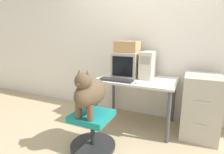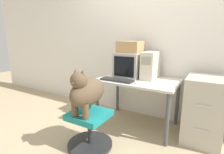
{
  "view_description": "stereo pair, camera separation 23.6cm",
  "coord_description": "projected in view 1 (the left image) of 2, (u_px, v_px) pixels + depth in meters",
  "views": [
    {
      "loc": [
        0.7,
        -2.07,
        1.34
      ],
      "look_at": [
        -0.25,
        0.03,
        0.8
      ],
      "focal_mm": 28.0,
      "sensor_mm": 36.0,
      "label": 1
    },
    {
      "loc": [
        0.91,
        -1.96,
        1.34
      ],
      "look_at": [
        -0.25,
        0.03,
        0.8
      ],
      "focal_mm": 28.0,
      "sensor_mm": 36.0,
      "label": 2
    }
  ],
  "objects": [
    {
      "name": "ground_plane",
      "position": [
        127.0,
        135.0,
        2.42
      ],
      "size": [
        12.0,
        12.0,
        0.0
      ],
      "primitive_type": "plane",
      "color": "tan"
    },
    {
      "name": "wall_back",
      "position": [
        145.0,
        39.0,
        2.84
      ],
      "size": [
        8.0,
        0.05,
        2.6
      ],
      "color": "white",
      "rests_on": "ground_plane"
    },
    {
      "name": "desk",
      "position": [
        136.0,
        85.0,
        2.61
      ],
      "size": [
        1.13,
        0.74,
        0.72
      ],
      "color": "silver",
      "rests_on": "ground_plane"
    },
    {
      "name": "crt_monitor",
      "position": [
        127.0,
        64.0,
        2.71
      ],
      "size": [
        0.38,
        0.44,
        0.37
      ],
      "color": "#B7B2A8",
      "rests_on": "desk"
    },
    {
      "name": "pc_tower",
      "position": [
        148.0,
        65.0,
        2.62
      ],
      "size": [
        0.18,
        0.42,
        0.4
      ],
      "color": "beige",
      "rests_on": "desk"
    },
    {
      "name": "keyboard",
      "position": [
        116.0,
        80.0,
        2.46
      ],
      "size": [
        0.48,
        0.16,
        0.03
      ],
      "color": "#2D2D2D",
      "rests_on": "desk"
    },
    {
      "name": "computer_mouse",
      "position": [
        136.0,
        82.0,
        2.31
      ],
      "size": [
        0.06,
        0.04,
        0.03
      ],
      "color": "silver",
      "rests_on": "desk"
    },
    {
      "name": "office_chair",
      "position": [
        93.0,
        130.0,
        2.12
      ],
      "size": [
        0.55,
        0.55,
        0.45
      ],
      "color": "#262628",
      "rests_on": "ground_plane"
    },
    {
      "name": "dog",
      "position": [
        90.0,
        92.0,
        1.97
      ],
      "size": [
        0.28,
        0.56,
        0.55
      ],
      "color": "brown",
      "rests_on": "office_chair"
    },
    {
      "name": "filing_cabinet",
      "position": [
        200.0,
        106.0,
        2.34
      ],
      "size": [
        0.45,
        0.56,
        0.85
      ],
      "color": "#B7B2A3",
      "rests_on": "ground_plane"
    },
    {
      "name": "cardboard_box",
      "position": [
        128.0,
        47.0,
        2.66
      ],
      "size": [
        0.34,
        0.31,
        0.17
      ],
      "color": "tan",
      "rests_on": "crt_monitor"
    }
  ]
}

